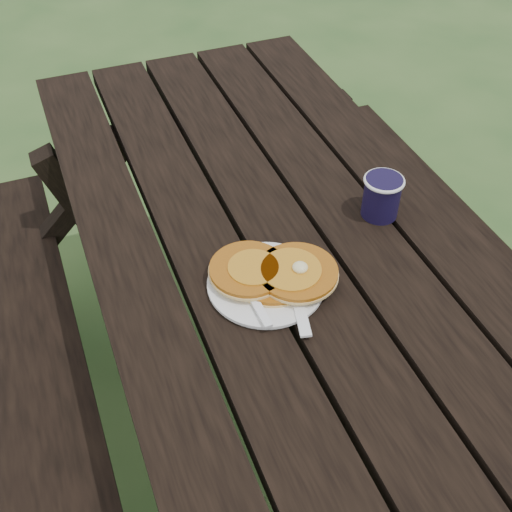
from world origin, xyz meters
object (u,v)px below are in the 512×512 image
object	(u,v)px
pancake_stack	(274,272)
coffee_cup	(382,194)
picnic_table	(291,380)
plate	(266,284)

from	to	relation	value
pancake_stack	coffee_cup	distance (m)	0.29
coffee_cup	picnic_table	bearing A→B (deg)	-162.20
picnic_table	pancake_stack	bearing A→B (deg)	-152.41
plate	pancake_stack	xyz separation A→B (m)	(0.02, 0.00, 0.02)
plate	coffee_cup	xyz separation A→B (m)	(0.29, 0.11, 0.05)
pancake_stack	coffee_cup	bearing A→B (deg)	20.16
picnic_table	plate	distance (m)	0.40
plate	coffee_cup	world-z (taller)	coffee_cup
picnic_table	plate	world-z (taller)	plate
pancake_stack	coffee_cup	world-z (taller)	coffee_cup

